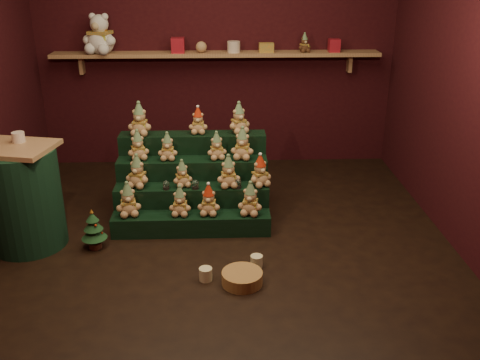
{
  "coord_description": "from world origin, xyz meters",
  "views": [
    {
      "loc": [
        0.04,
        -4.09,
        2.27
      ],
      "look_at": [
        0.2,
        0.25,
        0.47
      ],
      "focal_mm": 40.0,
      "sensor_mm": 36.0,
      "label": 1
    }
  ],
  "objects_px": {
    "mini_christmas_tree": "(94,229)",
    "mug_left": "(206,274)",
    "white_bear": "(100,28)",
    "brown_bear": "(304,43)",
    "snow_globe_b": "(195,184)",
    "snow_globe_c": "(238,183)",
    "riser_tier_front": "(192,224)",
    "side_table": "(24,197)",
    "snow_globe_a": "(166,185)",
    "mug_right": "(256,261)",
    "wicker_basket": "(242,278)"
  },
  "relations": [
    {
      "from": "riser_tier_front",
      "to": "mug_left",
      "type": "height_order",
      "value": "riser_tier_front"
    },
    {
      "from": "riser_tier_front",
      "to": "snow_globe_a",
      "type": "bearing_deg",
      "value": 144.52
    },
    {
      "from": "mini_christmas_tree",
      "to": "mug_left",
      "type": "height_order",
      "value": "mini_christmas_tree"
    },
    {
      "from": "mug_right",
      "to": "mug_left",
      "type": "bearing_deg",
      "value": -156.22
    },
    {
      "from": "snow_globe_b",
      "to": "side_table",
      "type": "relative_size",
      "value": 0.1
    },
    {
      "from": "snow_globe_b",
      "to": "wicker_basket",
      "type": "relative_size",
      "value": 0.28
    },
    {
      "from": "brown_bear",
      "to": "wicker_basket",
      "type": "bearing_deg",
      "value": -125.1
    },
    {
      "from": "snow_globe_b",
      "to": "snow_globe_c",
      "type": "bearing_deg",
      "value": 0.0
    },
    {
      "from": "wicker_basket",
      "to": "brown_bear",
      "type": "height_order",
      "value": "brown_bear"
    },
    {
      "from": "snow_globe_a",
      "to": "side_table",
      "type": "height_order",
      "value": "side_table"
    },
    {
      "from": "side_table",
      "to": "wicker_basket",
      "type": "height_order",
      "value": "side_table"
    },
    {
      "from": "snow_globe_a",
      "to": "brown_bear",
      "type": "relative_size",
      "value": 0.41
    },
    {
      "from": "riser_tier_front",
      "to": "mini_christmas_tree",
      "type": "distance_m",
      "value": 0.84
    },
    {
      "from": "side_table",
      "to": "mini_christmas_tree",
      "type": "bearing_deg",
      "value": 3.09
    },
    {
      "from": "riser_tier_front",
      "to": "mini_christmas_tree",
      "type": "relative_size",
      "value": 3.85
    },
    {
      "from": "mug_right",
      "to": "wicker_basket",
      "type": "xyz_separation_m",
      "value": [
        -0.12,
        -0.23,
        -0.0
      ]
    },
    {
      "from": "riser_tier_front",
      "to": "mini_christmas_tree",
      "type": "xyz_separation_m",
      "value": [
        -0.8,
        -0.24,
        0.09
      ]
    },
    {
      "from": "snow_globe_a",
      "to": "snow_globe_c",
      "type": "bearing_deg",
      "value": 0.0
    },
    {
      "from": "side_table",
      "to": "snow_globe_c",
      "type": "bearing_deg",
      "value": 22.0
    },
    {
      "from": "riser_tier_front",
      "to": "mini_christmas_tree",
      "type": "bearing_deg",
      "value": -163.4
    },
    {
      "from": "riser_tier_front",
      "to": "brown_bear",
      "type": "relative_size",
      "value": 7.0
    },
    {
      "from": "mug_right",
      "to": "wicker_basket",
      "type": "bearing_deg",
      "value": -117.82
    },
    {
      "from": "riser_tier_front",
      "to": "snow_globe_c",
      "type": "bearing_deg",
      "value": 20.99
    },
    {
      "from": "brown_bear",
      "to": "snow_globe_c",
      "type": "bearing_deg",
      "value": -134.97
    },
    {
      "from": "brown_bear",
      "to": "snow_globe_b",
      "type": "bearing_deg",
      "value": -145.17
    },
    {
      "from": "side_table",
      "to": "brown_bear",
      "type": "relative_size",
      "value": 4.45
    },
    {
      "from": "snow_globe_b",
      "to": "mug_left",
      "type": "bearing_deg",
      "value": -83.47
    },
    {
      "from": "riser_tier_front",
      "to": "wicker_basket",
      "type": "xyz_separation_m",
      "value": [
        0.42,
        -0.82,
        -0.04
      ]
    },
    {
      "from": "snow_globe_a",
      "to": "mug_left",
      "type": "distance_m",
      "value": 1.05
    },
    {
      "from": "riser_tier_front",
      "to": "brown_bear",
      "type": "xyz_separation_m",
      "value": [
        1.2,
        1.68,
        1.33
      ]
    },
    {
      "from": "white_bear",
      "to": "brown_bear",
      "type": "distance_m",
      "value": 2.21
    },
    {
      "from": "snow_globe_a",
      "to": "snow_globe_b",
      "type": "relative_size",
      "value": 0.95
    },
    {
      "from": "riser_tier_front",
      "to": "snow_globe_b",
      "type": "bearing_deg",
      "value": 77.26
    },
    {
      "from": "mug_left",
      "to": "snow_globe_c",
      "type": "bearing_deg",
      "value": 73.42
    },
    {
      "from": "white_bear",
      "to": "brown_bear",
      "type": "xyz_separation_m",
      "value": [
        2.21,
        -0.0,
        -0.16
      ]
    },
    {
      "from": "riser_tier_front",
      "to": "mug_right",
      "type": "bearing_deg",
      "value": -47.36
    },
    {
      "from": "snow_globe_a",
      "to": "side_table",
      "type": "bearing_deg",
      "value": -164.98
    },
    {
      "from": "snow_globe_a",
      "to": "mug_right",
      "type": "bearing_deg",
      "value": -44.32
    },
    {
      "from": "snow_globe_b",
      "to": "mug_right",
      "type": "relative_size",
      "value": 0.88
    },
    {
      "from": "mini_christmas_tree",
      "to": "wicker_basket",
      "type": "height_order",
      "value": "mini_christmas_tree"
    },
    {
      "from": "mug_left",
      "to": "white_bear",
      "type": "relative_size",
      "value": 0.19
    },
    {
      "from": "snow_globe_b",
      "to": "mini_christmas_tree",
      "type": "relative_size",
      "value": 0.24
    },
    {
      "from": "mug_left",
      "to": "brown_bear",
      "type": "distance_m",
      "value": 2.99
    },
    {
      "from": "mug_left",
      "to": "white_bear",
      "type": "xyz_separation_m",
      "value": [
        -1.15,
        2.44,
        1.53
      ]
    },
    {
      "from": "snow_globe_a",
      "to": "snow_globe_b",
      "type": "height_order",
      "value": "snow_globe_b"
    },
    {
      "from": "snow_globe_b",
      "to": "snow_globe_c",
      "type": "height_order",
      "value": "snow_globe_c"
    },
    {
      "from": "mug_right",
      "to": "mini_christmas_tree",
      "type": "bearing_deg",
      "value": 165.5
    },
    {
      "from": "snow_globe_b",
      "to": "mug_right",
      "type": "xyz_separation_m",
      "value": [
        0.51,
        -0.75,
        -0.35
      ]
    },
    {
      "from": "snow_globe_a",
      "to": "snow_globe_c",
      "type": "xyz_separation_m",
      "value": [
        0.64,
        0.0,
        0.01
      ]
    },
    {
      "from": "snow_globe_c",
      "to": "wicker_basket",
      "type": "distance_m",
      "value": 1.05
    }
  ]
}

